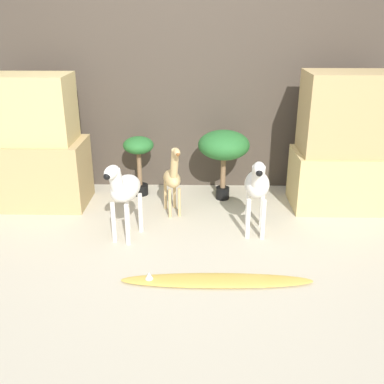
{
  "coord_description": "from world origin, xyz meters",
  "views": [
    {
      "loc": [
        0.1,
        -2.89,
        1.68
      ],
      "look_at": [
        0.04,
        0.35,
        0.37
      ],
      "focal_mm": 42.0,
      "sensor_mm": 36.0,
      "label": 1
    }
  ],
  "objects_px": {
    "zebra_left": "(124,189)",
    "giraffe_figurine": "(173,177)",
    "zebra_right": "(257,185)",
    "surfboard": "(215,280)",
    "potted_palm_front": "(139,153)",
    "potted_palm_back": "(224,147)"
  },
  "relations": [
    {
      "from": "zebra_left",
      "to": "giraffe_figurine",
      "type": "bearing_deg",
      "value": 53.93
    },
    {
      "from": "zebra_right",
      "to": "zebra_left",
      "type": "distance_m",
      "value": 1.03
    },
    {
      "from": "zebra_right",
      "to": "zebra_left",
      "type": "relative_size",
      "value": 1.0
    },
    {
      "from": "surfboard",
      "to": "potted_palm_front",
      "type": "bearing_deg",
      "value": 114.3
    },
    {
      "from": "zebra_left",
      "to": "giraffe_figurine",
      "type": "relative_size",
      "value": 1.01
    },
    {
      "from": "zebra_left",
      "to": "potted_palm_back",
      "type": "xyz_separation_m",
      "value": [
        0.8,
        0.83,
        0.1
      ]
    },
    {
      "from": "potted_palm_front",
      "to": "giraffe_figurine",
      "type": "bearing_deg",
      "value": -52.39
    },
    {
      "from": "potted_palm_front",
      "to": "surfboard",
      "type": "bearing_deg",
      "value": -65.7
    },
    {
      "from": "giraffe_figurine",
      "to": "potted_palm_back",
      "type": "bearing_deg",
      "value": 38.21
    },
    {
      "from": "zebra_right",
      "to": "potted_palm_front",
      "type": "bearing_deg",
      "value": 141.54
    },
    {
      "from": "zebra_left",
      "to": "surfboard",
      "type": "xyz_separation_m",
      "value": [
        0.69,
        -0.62,
        -0.4
      ]
    },
    {
      "from": "potted_palm_front",
      "to": "potted_palm_back",
      "type": "bearing_deg",
      "value": -6.75
    },
    {
      "from": "zebra_right",
      "to": "potted_palm_front",
      "type": "distance_m",
      "value": 1.32
    },
    {
      "from": "potted_palm_back",
      "to": "surfboard",
      "type": "distance_m",
      "value": 1.53
    },
    {
      "from": "zebra_right",
      "to": "surfboard",
      "type": "height_order",
      "value": "zebra_right"
    },
    {
      "from": "giraffe_figurine",
      "to": "surfboard",
      "type": "xyz_separation_m",
      "value": [
        0.35,
        -1.09,
        -0.33
      ]
    },
    {
      "from": "zebra_left",
      "to": "potted_palm_front",
      "type": "bearing_deg",
      "value": 90.35
    },
    {
      "from": "zebra_right",
      "to": "giraffe_figurine",
      "type": "bearing_deg",
      "value": 151.77
    },
    {
      "from": "zebra_left",
      "to": "potted_palm_front",
      "type": "xyz_separation_m",
      "value": [
        -0.01,
        0.92,
        0.01
      ]
    },
    {
      "from": "giraffe_figurine",
      "to": "potted_palm_back",
      "type": "xyz_separation_m",
      "value": [
        0.45,
        0.36,
        0.17
      ]
    },
    {
      "from": "giraffe_figurine",
      "to": "surfboard",
      "type": "relative_size",
      "value": 0.51
    },
    {
      "from": "zebra_right",
      "to": "surfboard",
      "type": "relative_size",
      "value": 0.51
    }
  ]
}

